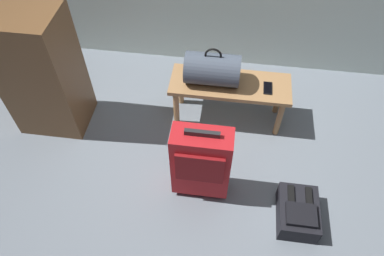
{
  "coord_description": "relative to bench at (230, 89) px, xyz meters",
  "views": [
    {
      "loc": [
        -0.02,
        -1.4,
        2.5
      ],
      "look_at": [
        -0.26,
        0.4,
        0.25
      ],
      "focal_mm": 33.67,
      "sensor_mm": 36.0,
      "label": 1
    }
  ],
  "objects": [
    {
      "name": "backpack_dark",
      "position": [
        0.58,
        -0.93,
        -0.27
      ],
      "size": [
        0.28,
        0.38,
        0.21
      ],
      "color": "black",
      "rests_on": "ground"
    },
    {
      "name": "cell_phone",
      "position": [
        0.31,
        -0.02,
        0.07
      ],
      "size": [
        0.07,
        0.14,
        0.01
      ],
      "color": "black",
      "rests_on": "bench"
    },
    {
      "name": "bench",
      "position": [
        0.0,
        0.0,
        0.0
      ],
      "size": [
        1.0,
        0.36,
        0.43
      ],
      "color": "#A87A4C",
      "rests_on": "ground"
    },
    {
      "name": "ground_plane",
      "position": [
        -0.01,
        -0.78,
        -0.36
      ],
      "size": [
        6.6,
        6.6,
        0.0
      ],
      "primitive_type": "plane",
      "color": "slate"
    },
    {
      "name": "duffel_bag_slate",
      "position": [
        -0.16,
        -0.0,
        0.2
      ],
      "size": [
        0.44,
        0.26,
        0.34
      ],
      "color": "#475160",
      "rests_on": "bench"
    },
    {
      "name": "suitcase_upright_red",
      "position": [
        -0.15,
        -0.77,
        0.01
      ],
      "size": [
        0.42,
        0.22,
        0.71
      ],
      "color": "red",
      "rests_on": "ground"
    },
    {
      "name": "side_cabinet",
      "position": [
        -1.51,
        -0.22,
        0.19
      ],
      "size": [
        0.56,
        0.44,
        1.1
      ],
      "color": "brown",
      "rests_on": "ground"
    }
  ]
}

